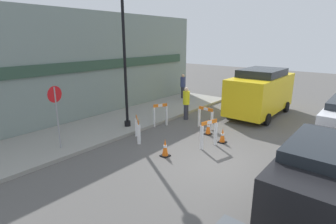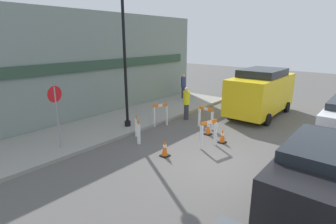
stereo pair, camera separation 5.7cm
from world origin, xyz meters
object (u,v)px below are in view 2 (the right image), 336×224
at_px(stop_sign, 56,107).
at_px(person_worker, 186,102).
at_px(work_van, 261,91).
at_px(parked_car_1, 321,173).
at_px(person_pedestrian, 183,85).
at_px(streetlamp_post, 124,40).

bearing_deg(stop_sign, person_worker, 157.22).
bearing_deg(work_van, parked_car_1, -149.67).
height_order(stop_sign, work_van, work_van).
distance_m(person_worker, person_pedestrian, 4.52).
height_order(person_worker, parked_car_1, parked_car_1).
bearing_deg(streetlamp_post, person_worker, -23.04).
distance_m(streetlamp_post, person_worker, 4.51).
relative_size(person_worker, parked_car_1, 0.39).
relative_size(streetlamp_post, parked_car_1, 1.39).
xyz_separation_m(streetlamp_post, parked_car_1, (-1.07, -8.22, -3.06)).
distance_m(person_pedestrian, work_van, 5.47).
bearing_deg(person_pedestrian, stop_sign, 40.53).
distance_m(stop_sign, person_worker, 6.51).
bearing_deg(work_van, person_pedestrian, 87.72).
height_order(stop_sign, person_worker, stop_sign).
bearing_deg(work_van, streetlamp_post, 148.15).
relative_size(person_pedestrian, parked_car_1, 0.37).
xyz_separation_m(streetlamp_post, stop_sign, (-3.35, 0.03, -2.33)).
distance_m(stop_sign, work_van, 10.43).
relative_size(stop_sign, parked_car_1, 0.53).
distance_m(stop_sign, parked_car_1, 8.59).
bearing_deg(stop_sign, parked_car_1, 94.25).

